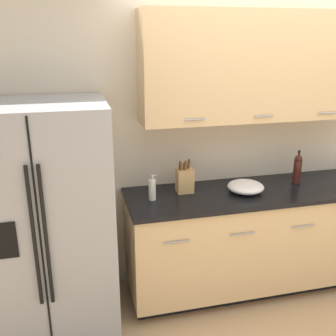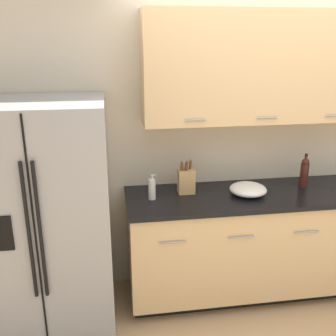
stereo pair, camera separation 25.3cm
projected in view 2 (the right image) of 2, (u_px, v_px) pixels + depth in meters
The scene contains 7 objects.
wall_back at pixel (262, 119), 3.32m from camera, with size 10.00×0.39×2.60m.
counter_unit at pixel (256, 242), 3.36m from camera, with size 2.19×0.64×0.93m.
refrigerator at pixel (45, 217), 2.91m from camera, with size 0.96×0.80×1.73m.
knife_block at pixel (186, 181), 3.17m from camera, with size 0.13×0.11×0.27m.
wine_bottle at pixel (304, 172), 3.30m from camera, with size 0.07×0.07×0.29m.
soap_dispenser at pixel (152, 189), 3.05m from camera, with size 0.06×0.06×0.20m.
mixing_bowl at pixel (248, 189), 3.15m from camera, with size 0.30×0.30×0.09m.
Camera 2 is at (-1.32, -2.08, 2.14)m, focal length 42.00 mm.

